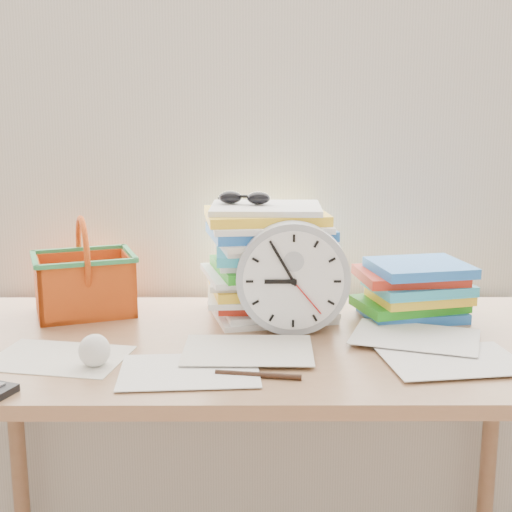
{
  "coord_description": "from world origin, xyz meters",
  "views": [
    {
      "loc": [
        0.0,
        0.1,
        1.27
      ],
      "look_at": [
        0.01,
        1.6,
        0.94
      ],
      "focal_mm": 50.0,
      "sensor_mm": 36.0,
      "label": 1
    }
  ],
  "objects_px": {
    "clock": "(293,278)",
    "book_stack": "(415,290)",
    "paper_stack": "(271,261)",
    "desk": "(253,371)",
    "basket": "(84,266)"
  },
  "relations": [
    {
      "from": "desk",
      "to": "basket",
      "type": "distance_m",
      "value": 0.51
    },
    {
      "from": "paper_stack",
      "to": "book_stack",
      "type": "height_order",
      "value": "paper_stack"
    },
    {
      "from": "clock",
      "to": "book_stack",
      "type": "xyz_separation_m",
      "value": [
        0.3,
        0.11,
        -0.06
      ]
    },
    {
      "from": "paper_stack",
      "to": "basket",
      "type": "height_order",
      "value": "paper_stack"
    },
    {
      "from": "desk",
      "to": "clock",
      "type": "relative_size",
      "value": 5.47
    },
    {
      "from": "basket",
      "to": "desk",
      "type": "bearing_deg",
      "value": -45.75
    },
    {
      "from": "paper_stack",
      "to": "clock",
      "type": "distance_m",
      "value": 0.14
    },
    {
      "from": "desk",
      "to": "paper_stack",
      "type": "relative_size",
      "value": 4.46
    },
    {
      "from": "basket",
      "to": "paper_stack",
      "type": "bearing_deg",
      "value": -21.97
    },
    {
      "from": "desk",
      "to": "book_stack",
      "type": "relative_size",
      "value": 5.1
    },
    {
      "from": "clock",
      "to": "book_stack",
      "type": "height_order",
      "value": "clock"
    },
    {
      "from": "desk",
      "to": "book_stack",
      "type": "distance_m",
      "value": 0.45
    },
    {
      "from": "clock",
      "to": "basket",
      "type": "relative_size",
      "value": 1.07
    },
    {
      "from": "desk",
      "to": "book_stack",
      "type": "bearing_deg",
      "value": 22.34
    },
    {
      "from": "desk",
      "to": "clock",
      "type": "xyz_separation_m",
      "value": [
        0.09,
        0.05,
        0.2
      ]
    }
  ]
}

